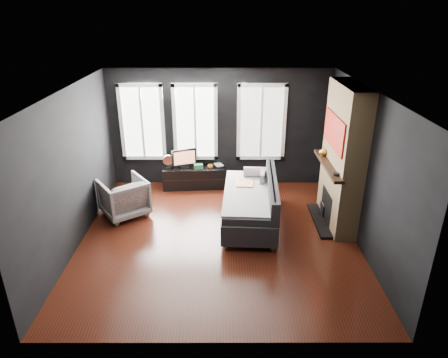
{
  "coord_description": "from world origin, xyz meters",
  "views": [
    {
      "loc": [
        0.09,
        -6.31,
        3.94
      ],
      "look_at": [
        0.1,
        0.3,
        1.05
      ],
      "focal_mm": 32.0,
      "sensor_mm": 36.0,
      "label": 1
    }
  ],
  "objects_px": {
    "sofa": "(250,200)",
    "media_console": "(194,177)",
    "armchair": "(124,195)",
    "mug": "(210,166)",
    "mantel_vase": "(324,151)",
    "book": "(215,161)",
    "monitor": "(184,157)"
  },
  "relations": [
    {
      "from": "sofa",
      "to": "media_console",
      "type": "bearing_deg",
      "value": 129.63
    },
    {
      "from": "sofa",
      "to": "armchair",
      "type": "xyz_separation_m",
      "value": [
        -2.52,
        0.3,
        -0.05
      ]
    },
    {
      "from": "mug",
      "to": "book",
      "type": "relative_size",
      "value": 0.5
    },
    {
      "from": "book",
      "to": "mantel_vase",
      "type": "bearing_deg",
      "value": -31.18
    },
    {
      "from": "monitor",
      "to": "mug",
      "type": "relative_size",
      "value": 4.8
    },
    {
      "from": "mug",
      "to": "mantel_vase",
      "type": "bearing_deg",
      "value": -26.64
    },
    {
      "from": "mug",
      "to": "sofa",
      "type": "bearing_deg",
      "value": -62.82
    },
    {
      "from": "media_console",
      "to": "book",
      "type": "xyz_separation_m",
      "value": [
        0.49,
        0.11,
        0.37
      ]
    },
    {
      "from": "sofa",
      "to": "book",
      "type": "xyz_separation_m",
      "value": [
        -0.71,
        1.75,
        0.14
      ]
    },
    {
      "from": "media_console",
      "to": "monitor",
      "type": "bearing_deg",
      "value": -178.13
    },
    {
      "from": "media_console",
      "to": "mantel_vase",
      "type": "height_order",
      "value": "mantel_vase"
    },
    {
      "from": "book",
      "to": "mug",
      "type": "bearing_deg",
      "value": -122.73
    },
    {
      "from": "media_console",
      "to": "book",
      "type": "height_order",
      "value": "book"
    },
    {
      "from": "armchair",
      "to": "monitor",
      "type": "height_order",
      "value": "monitor"
    },
    {
      "from": "mantel_vase",
      "to": "book",
      "type": "bearing_deg",
      "value": 148.82
    },
    {
      "from": "armchair",
      "to": "mantel_vase",
      "type": "distance_m",
      "value": 4.07
    },
    {
      "from": "sofa",
      "to": "media_console",
      "type": "relative_size",
      "value": 1.54
    },
    {
      "from": "armchair",
      "to": "media_console",
      "type": "relative_size",
      "value": 0.6
    },
    {
      "from": "armchair",
      "to": "book",
      "type": "bearing_deg",
      "value": -176.76
    },
    {
      "from": "sofa",
      "to": "armchair",
      "type": "relative_size",
      "value": 2.58
    },
    {
      "from": "sofa",
      "to": "mug",
      "type": "height_order",
      "value": "sofa"
    },
    {
      "from": "sofa",
      "to": "armchair",
      "type": "bearing_deg",
      "value": 176.71
    },
    {
      "from": "mug",
      "to": "book",
      "type": "distance_m",
      "value": 0.21
    },
    {
      "from": "mantel_vase",
      "to": "mug",
      "type": "bearing_deg",
      "value": 153.36
    },
    {
      "from": "monitor",
      "to": "book",
      "type": "relative_size",
      "value": 2.4
    },
    {
      "from": "sofa",
      "to": "media_console",
      "type": "height_order",
      "value": "sofa"
    },
    {
      "from": "media_console",
      "to": "mantel_vase",
      "type": "relative_size",
      "value": 8.23
    },
    {
      "from": "mug",
      "to": "mantel_vase",
      "type": "relative_size",
      "value": 0.68
    },
    {
      "from": "sofa",
      "to": "media_console",
      "type": "xyz_separation_m",
      "value": [
        -1.2,
        1.64,
        -0.23
      ]
    },
    {
      "from": "armchair",
      "to": "media_console",
      "type": "xyz_separation_m",
      "value": [
        1.32,
        1.34,
        -0.18
      ]
    },
    {
      "from": "armchair",
      "to": "mantel_vase",
      "type": "height_order",
      "value": "mantel_vase"
    },
    {
      "from": "sofa",
      "to": "monitor",
      "type": "xyz_separation_m",
      "value": [
        -1.41,
        1.62,
        0.27
      ]
    }
  ]
}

